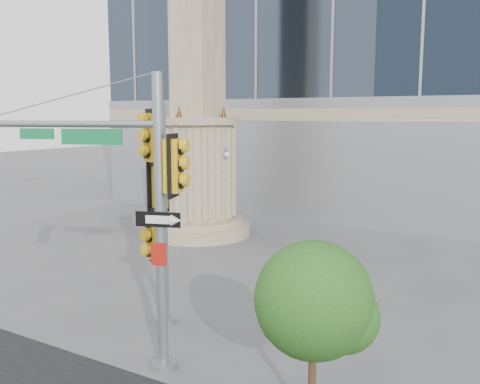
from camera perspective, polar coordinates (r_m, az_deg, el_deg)
The scene contains 5 objects.
ground at distance 13.25m, azimuth -5.98°, elevation -15.02°, with size 120.00×120.00×0.00m, color #545456.
monument at distance 22.97m, azimuth -4.52°, elevation 8.98°, with size 4.40×4.40×16.60m.
main_signal_pole at distance 11.14m, azimuth -13.85°, elevation 0.38°, with size 4.50×1.96×6.05m.
secondary_signal_pole at distance 13.17m, azimuth -8.79°, elevation -0.69°, with size 0.93×0.89×5.45m.
street_tree at distance 9.15m, azimuth 8.11°, elevation -11.87°, with size 2.04×1.99×3.18m.
Camera 1 is at (7.42, -9.64, 5.24)m, focal length 40.00 mm.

